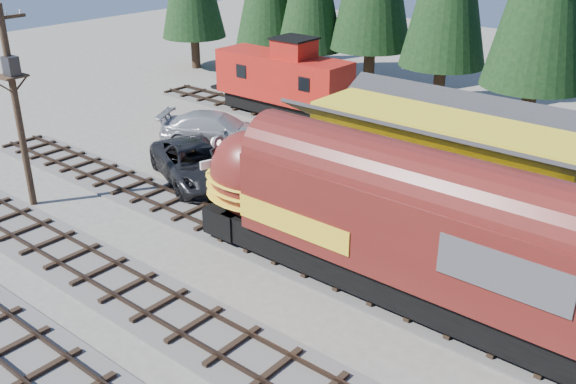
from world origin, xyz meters
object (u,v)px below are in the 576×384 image
Objects in this scene: caboose at (283,81)px; pickup_truck_b at (217,130)px; locomotive at (370,223)px; utility_pole at (15,96)px; depot at (441,160)px; pickup_truck_a at (195,164)px.

caboose reaches higher than pickup_truck_b.
utility_pole reaches higher than locomotive.
caboose is at bearing 86.49° from utility_pole.
utility_pole is at bearing 146.68° from pickup_truck_b.
depot reaches higher than pickup_truck_a.
utility_pole is at bearing -145.68° from depot.
pickup_truck_b is (-14.74, 0.76, -1.98)m from depot.
utility_pole reaches higher than caboose.
depot is at bearing 31.88° from utility_pole.
pickup_truck_b is (0.54, -6.74, -1.52)m from caboose.
pickup_truck_a is at bearing 167.52° from locomotive.
pickup_truck_b is at bearing 154.67° from locomotive.
caboose reaches higher than pickup_truck_a.
locomotive is 1.70× the size of caboose.
utility_pole is 1.38× the size of pickup_truck_b.
locomotive is at bearing -144.25° from pickup_truck_b.
caboose reaches higher than depot.
locomotive reaches higher than pickup_truck_a.
caboose is 1.43× the size of pickup_truck_b.
utility_pole is 1.33× the size of pickup_truck_a.
locomotive is (0.61, -6.50, -0.36)m from depot.
locomotive is 1.76× the size of utility_pole.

